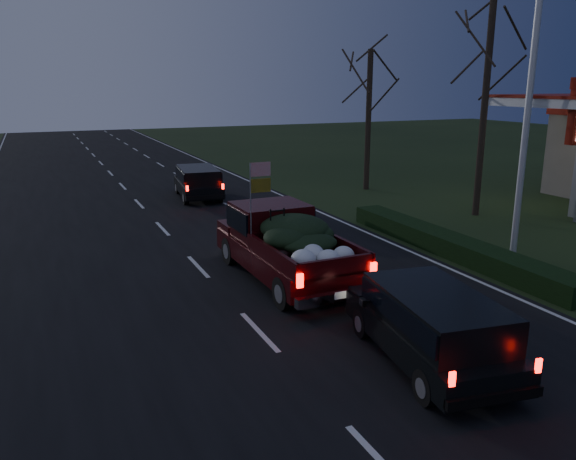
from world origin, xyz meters
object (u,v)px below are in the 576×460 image
object	(u,v)px
light_pole	(531,79)
pickup_truck	(285,240)
lead_suv	(198,180)
rear_suv	(433,321)

from	to	relation	value
light_pole	pickup_truck	distance (m)	8.76
light_pole	lead_suv	xyz separation A→B (m)	(-6.66, 13.16, -4.56)
lead_suv	rear_suv	xyz separation A→B (m)	(-0.33, -17.90, 0.00)
light_pole	pickup_truck	world-z (taller)	light_pole
light_pole	pickup_truck	size ratio (longest dim) A/B	1.61
rear_suv	pickup_truck	bearing A→B (deg)	103.85
light_pole	rear_suv	world-z (taller)	light_pole
light_pole	pickup_truck	bearing A→B (deg)	172.10
pickup_truck	lead_suv	xyz separation A→B (m)	(0.87, 12.11, -0.19)
light_pole	rear_suv	size ratio (longest dim) A/B	2.06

